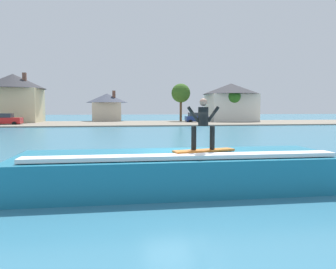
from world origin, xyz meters
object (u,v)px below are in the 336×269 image
Objects in this scene: car_near_shore at (6,119)px; tree_tall_bare at (181,93)px; house_with_chimney at (13,95)px; car_far_shore at (196,118)px; tree_short_bushy at (233,97)px; surfer at (203,121)px; wave_crest at (178,170)px; house_small_cottage at (107,106)px; surfboard at (204,151)px; house_gabled_white at (231,100)px.

car_near_shore is 0.61× the size of tree_tall_bare.
tree_tall_bare is at bearing 0.11° from house_with_chimney.
car_far_shore is 32.50m from house_with_chimney.
car_near_shore is 0.72× the size of tree_short_bushy.
surfer is at bearing -103.08° from car_far_shore.
house_small_cottage reaches higher than wave_crest.
car_far_shore reaches higher than wave_crest.
tree_tall_bare is (9.07, 52.04, 4.15)m from surfboard.
car_far_shore is at bearing 8.38° from car_near_shore.
wave_crest is 46.63m from car_near_shore.
tree_tall_bare reaches higher than car_far_shore.
tree_short_bushy is at bearing -17.49° from house_small_cottage.
tree_short_bushy is at bearing 69.47° from surfboard.
surfer is at bearing -110.56° from tree_short_bushy.
tree_tall_bare is at bearing 114.32° from car_far_shore.
car_near_shore is 0.40× the size of house_with_chimney.
surfer is 0.22× the size of tree_tall_bare.
wave_crest is 5.02× the size of surfboard.
surfer is 47.41m from car_near_shore.
surfer is 0.20× the size of house_small_cottage.
house_gabled_white is 1.50× the size of tree_tall_bare.
house_with_chimney is 39.72m from house_gabled_white.
tree_tall_bare reaches higher than house_small_cottage.
house_with_chimney reaches higher than tree_tall_bare.
house_small_cottage is at bearing 13.58° from house_with_chimney.
wave_crest is 2.62× the size of car_far_shore.
house_gabled_white is 2.97m from tree_short_bushy.
surfboard is at bearing -68.07° from house_with_chimney.
house_gabled_white is at bearing -0.72° from house_with_chimney.
car_near_shore is 0.40× the size of house_gabled_white.
car_near_shore is at bearing -81.35° from house_with_chimney.
house_small_cottage is at bearing 94.22° from wave_crest.
surfer is at bearing -68.11° from house_with_chimney.
surfboard reaches higher than wave_crest.
wave_crest is 6.44× the size of surfer.
car_near_shore is (-19.55, 43.17, -1.26)m from surfer.
surfer reaches higher than surfboard.
car_near_shore and car_far_shore have the same top height.
house_small_cottage is at bearing 94.90° from surfer.
car_far_shore is 9.22m from house_gabled_white.
wave_crest is 48.62m from car_far_shore.
house_gabled_white is at bearing 78.55° from tree_short_bushy.
surfer is 0.26× the size of tree_short_bushy.
tree_short_bushy is (18.24, 48.62, 2.51)m from surfer.
house_gabled_white is at bearing 69.04° from wave_crest.
wave_crest is 55.57m from house_small_cottage.
surfboard is at bearing -99.89° from tree_tall_bare.
surfer is 0.41× the size of car_far_shore.
wave_crest is 1.84m from surfer.
house_with_chimney is at bearing 172.34° from car_far_shore.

